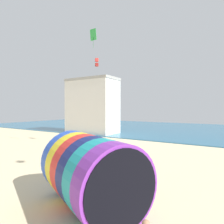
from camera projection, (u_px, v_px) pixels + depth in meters
ground_plane at (102, 218)px, 8.97m from camera, size 120.00×120.00×0.00m
sea at (209, 131)px, 43.67m from camera, size 120.00×40.00×0.10m
giant_inflatable_tube at (91, 172)px, 9.91m from camera, size 6.57×5.64×3.58m
kite_green_diamond at (93, 35)px, 23.81m from camera, size 0.92×0.24×2.22m
kite_red_box at (97, 62)px, 25.31m from camera, size 0.53×0.53×1.07m
bystander_near_water at (125, 152)px, 18.89m from camera, size 0.41×0.41×1.55m
bystander_mid_beach at (130, 154)px, 17.96m from camera, size 0.42×0.36×1.55m
promenade_building at (92, 106)px, 39.75m from camera, size 10.18×5.32×10.88m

